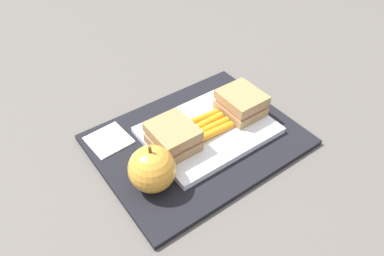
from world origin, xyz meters
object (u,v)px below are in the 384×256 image
(carrot_sticks_bundle, at_px, (209,125))
(food_tray, at_px, (208,130))
(sandwich_half_left, at_px, (241,103))
(sandwich_half_right, at_px, (173,137))
(apple, at_px, (152,169))
(paper_napkin, at_px, (109,140))

(carrot_sticks_bundle, bearing_deg, food_tray, 5.00)
(sandwich_half_left, distance_m, sandwich_half_right, 0.16)
(food_tray, xyz_separation_m, carrot_sticks_bundle, (-0.00, -0.00, 0.01))
(sandwich_half_left, xyz_separation_m, apple, (0.22, 0.04, 0.00))
(paper_napkin, bearing_deg, carrot_sticks_bundle, 150.80)
(food_tray, xyz_separation_m, paper_napkin, (0.16, -0.09, -0.00))
(sandwich_half_left, distance_m, apple, 0.23)
(carrot_sticks_bundle, bearing_deg, sandwich_half_left, 179.94)
(apple, bearing_deg, carrot_sticks_bundle, -163.27)
(carrot_sticks_bundle, xyz_separation_m, apple, (0.15, 0.04, 0.02))
(food_tray, bearing_deg, paper_napkin, -29.37)
(food_tray, relative_size, carrot_sticks_bundle, 2.94)
(apple, height_order, paper_napkin, apple)
(apple, relative_size, paper_napkin, 1.24)
(apple, xyz_separation_m, paper_napkin, (0.01, -0.13, -0.04))
(sandwich_half_left, relative_size, paper_napkin, 1.14)
(paper_napkin, bearing_deg, sandwich_half_right, 132.33)
(sandwich_half_left, distance_m, paper_napkin, 0.26)
(food_tray, distance_m, sandwich_half_left, 0.08)
(sandwich_half_left, relative_size, sandwich_half_right, 1.00)
(sandwich_half_left, relative_size, carrot_sticks_bundle, 1.02)
(sandwich_half_right, xyz_separation_m, apple, (0.07, 0.04, 0.00))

